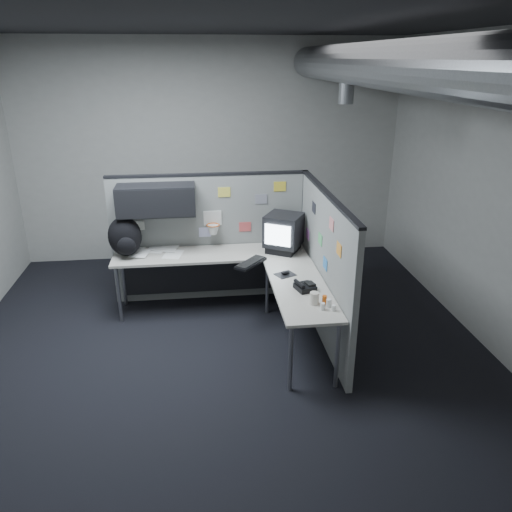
{
  "coord_description": "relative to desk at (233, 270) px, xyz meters",
  "views": [
    {
      "loc": [
        -0.22,
        -4.61,
        2.92
      ],
      "look_at": [
        0.38,
        0.35,
        0.92
      ],
      "focal_mm": 35.0,
      "sensor_mm": 36.0,
      "label": 1
    }
  ],
  "objects": [
    {
      "name": "partition_right",
      "position": [
        0.95,
        -0.49,
        0.21
      ],
      "size": [
        0.07,
        2.23,
        1.63
      ],
      "color": "gray",
      "rests_on": "ground"
    },
    {
      "name": "room",
      "position": [
        0.41,
        -0.7,
        1.48
      ],
      "size": [
        5.62,
        5.62,
        3.22
      ],
      "color": "black",
      "rests_on": "ground"
    },
    {
      "name": "monitor",
      "position": [
        0.64,
        0.25,
        0.35
      ],
      "size": [
        0.54,
        0.54,
        0.46
      ],
      "rotation": [
        0.0,
        0.0,
        0.27
      ],
      "color": "black",
      "rests_on": "desk"
    },
    {
      "name": "backpack",
      "position": [
        -1.23,
        0.31,
        0.35
      ],
      "size": [
        0.43,
        0.4,
        0.48
      ],
      "rotation": [
        0.0,
        0.0,
        -0.14
      ],
      "color": "black",
      "rests_on": "desk"
    },
    {
      "name": "mouse",
      "position": [
        0.54,
        -0.46,
        0.13
      ],
      "size": [
        0.25,
        0.23,
        0.04
      ],
      "rotation": [
        0.0,
        0.0,
        -0.35
      ],
      "color": "black",
      "rests_on": "desk"
    },
    {
      "name": "papers",
      "position": [
        -0.97,
        0.44,
        0.13
      ],
      "size": [
        0.81,
        0.62,
        0.02
      ],
      "rotation": [
        0.0,
        0.0,
        -0.22
      ],
      "color": "white",
      "rests_on": "desk"
    },
    {
      "name": "desk",
      "position": [
        0.0,
        0.0,
        0.0
      ],
      "size": [
        2.31,
        2.11,
        0.73
      ],
      "color": "#B3ADA1",
      "rests_on": "ground"
    },
    {
      "name": "partition_back",
      "position": [
        -0.4,
        0.53,
        0.38
      ],
      "size": [
        2.44,
        0.42,
        1.63
      ],
      "color": "gray",
      "rests_on": "ground"
    },
    {
      "name": "cup",
      "position": [
        0.69,
        -1.17,
        0.18
      ],
      "size": [
        0.1,
        0.1,
        0.12
      ],
      "primitive_type": "cylinder",
      "rotation": [
        0.0,
        0.0,
        0.09
      ],
      "color": "beige",
      "rests_on": "desk"
    },
    {
      "name": "keyboard",
      "position": [
        0.2,
        -0.13,
        0.14
      ],
      "size": [
        0.4,
        0.44,
        0.04
      ],
      "rotation": [
        0.0,
        0.0,
        0.08
      ],
      "color": "black",
      "rests_on": "desk"
    },
    {
      "name": "bottles",
      "position": [
        0.79,
        -1.25,
        0.15
      ],
      "size": [
        0.14,
        0.18,
        0.09
      ],
      "rotation": [
        0.0,
        0.0,
        -0.1
      ],
      "color": "silver",
      "rests_on": "desk"
    },
    {
      "name": "phone",
      "position": [
        0.67,
        -0.85,
        0.15
      ],
      "size": [
        0.22,
        0.24,
        0.09
      ],
      "rotation": [
        0.0,
        0.0,
        0.11
      ],
      "color": "black",
      "rests_on": "desk"
    }
  ]
}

